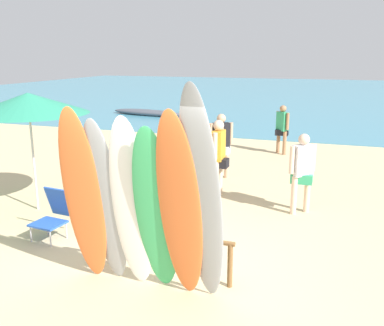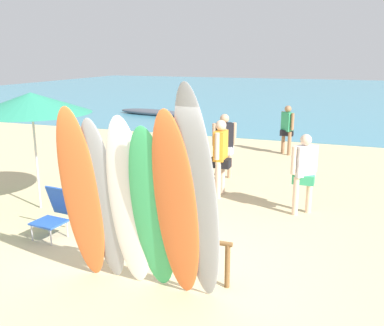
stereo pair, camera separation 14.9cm
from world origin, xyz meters
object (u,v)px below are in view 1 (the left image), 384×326
at_px(surfboard_grey_5, 202,201).
at_px(beachgoer_by_water, 302,168).
at_px(beachgoer_photographing, 161,170).
at_px(beachgoer_midbeach, 218,153).
at_px(distant_boat, 148,113).
at_px(beachgoer_strolling, 221,142).
at_px(surfboard_grey_1, 106,204).
at_px(beachgoer_near_rack, 282,126).
at_px(surfboard_orange_4, 180,210).
at_px(beach_umbrella, 28,103).
at_px(surfboard_orange_0, 84,198).
at_px(beach_chair_red, 54,212).
at_px(surfboard_green_3, 156,213).
at_px(surfboard_white_2, 132,206).
at_px(surfboard_rack, 160,242).
at_px(beach_chair_blue, 100,187).

height_order(surfboard_grey_5, beachgoer_by_water, surfboard_grey_5).
relative_size(beachgoer_photographing, beachgoer_midbeach, 0.94).
bearing_deg(distant_boat, beachgoer_strolling, -56.40).
height_order(beachgoer_strolling, beachgoer_photographing, beachgoer_strolling).
height_order(surfboard_grey_1, beachgoer_near_rack, surfboard_grey_1).
height_order(surfboard_orange_4, beach_umbrella, surfboard_orange_4).
relative_size(surfboard_grey_5, beachgoer_midbeach, 1.69).
bearing_deg(beachgoer_by_water, surfboard_orange_0, -166.18).
xyz_separation_m(beachgoer_midbeach, beach_umbrella, (-3.18, -1.99, 1.15)).
height_order(beachgoer_strolling, beach_chair_red, beachgoer_strolling).
bearing_deg(surfboard_orange_4, surfboard_orange_0, 179.45).
bearing_deg(beachgoer_photographing, surfboard_green_3, 8.69).
bearing_deg(surfboard_orange_0, surfboard_white_2, -1.85).
bearing_deg(beachgoer_photographing, beachgoer_strolling, 159.64).
bearing_deg(surfboard_rack, beachgoer_strolling, 95.66).
distance_m(surfboard_grey_1, distant_boat, 16.48).
distance_m(surfboard_grey_1, surfboard_white_2, 0.39).
distance_m(surfboard_white_2, beach_chair_red, 2.46).
bearing_deg(beachgoer_near_rack, surfboard_grey_5, 135.02).
xyz_separation_m(surfboard_grey_1, beachgoer_strolling, (0.05, 5.46, -0.22)).
distance_m(surfboard_orange_4, beach_chair_red, 3.09).
bearing_deg(beach_chair_blue, surfboard_green_3, -32.49).
relative_size(surfboard_grey_1, beachgoer_midbeach, 1.40).
distance_m(surfboard_grey_1, beach_chair_blue, 3.21).
bearing_deg(beach_umbrella, surfboard_green_3, -31.39).
xyz_separation_m(beachgoer_photographing, beach_chair_blue, (-1.36, 0.06, -0.49)).
relative_size(beach_chair_blue, distant_boat, 0.20).
bearing_deg(distant_boat, beach_chair_blue, -69.40).
relative_size(surfboard_orange_0, beachgoer_photographing, 1.57).
bearing_deg(surfboard_orange_4, beachgoer_by_water, 75.23).
distance_m(surfboard_green_3, beachgoer_near_rack, 8.77).
bearing_deg(beach_chair_blue, surfboard_grey_1, -41.88).
height_order(surfboard_orange_0, beachgoer_near_rack, surfboard_orange_0).
relative_size(surfboard_grey_5, beachgoer_near_rack, 1.88).
relative_size(surfboard_green_3, beachgoer_midbeach, 1.39).
distance_m(beachgoer_photographing, beachgoer_near_rack, 6.31).
relative_size(surfboard_rack, surfboard_white_2, 0.89).
height_order(surfboard_grey_1, beach_chair_red, surfboard_grey_1).
distance_m(surfboard_grey_1, beachgoer_by_water, 4.22).
relative_size(surfboard_orange_4, beachgoer_strolling, 1.57).
bearing_deg(beach_chair_red, surfboard_orange_0, -34.19).
bearing_deg(beachgoer_photographing, beachgoer_midbeach, 143.13).
relative_size(surfboard_white_2, beachgoer_midbeach, 1.43).
relative_size(surfboard_orange_0, beachgoer_near_rack, 1.64).
xyz_separation_m(surfboard_grey_1, distant_boat, (-6.39, 15.16, -1.01)).
bearing_deg(beachgoer_strolling, beachgoer_near_rack, 37.72).
xyz_separation_m(beachgoer_midbeach, beach_chair_blue, (-2.04, -1.48, -0.54)).
relative_size(surfboard_white_2, distant_boat, 0.58).
distance_m(beachgoer_strolling, beach_chair_blue, 3.36).
distance_m(surfboard_white_2, beachgoer_by_water, 4.06).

